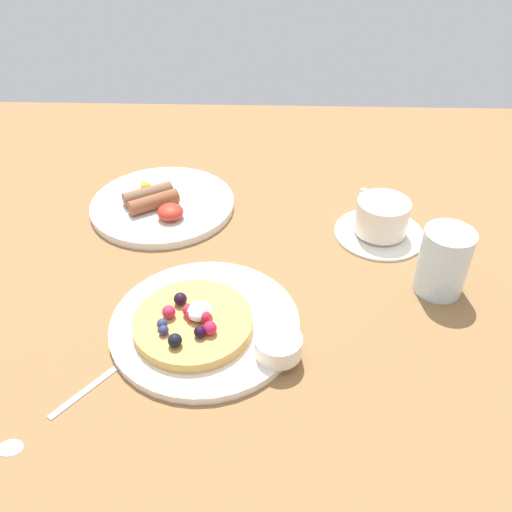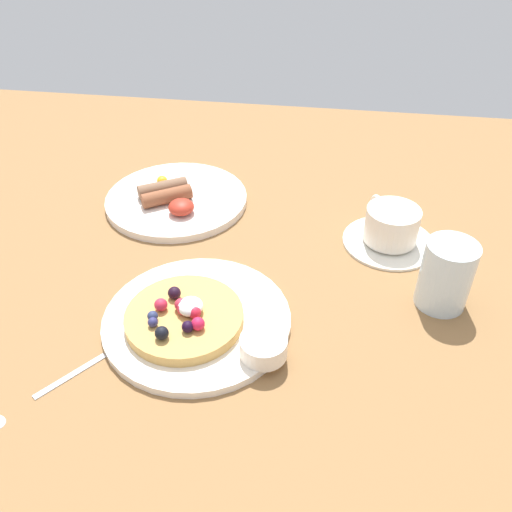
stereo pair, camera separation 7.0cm
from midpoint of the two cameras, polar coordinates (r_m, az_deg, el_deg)
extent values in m
cube|color=olive|center=(0.82, -4.93, -3.08)|extent=(2.02, 1.32, 0.03)
cylinder|color=white|center=(0.73, -8.17, -7.26)|extent=(0.25, 0.25, 0.01)
cylinder|color=tan|center=(0.72, -9.48, -7.15)|extent=(0.16, 0.16, 0.02)
sphere|color=red|center=(0.71, -9.60, -6.24)|extent=(0.02, 0.02, 0.02)
sphere|color=navy|center=(0.70, -12.66, -7.80)|extent=(0.01, 0.01, 0.01)
sphere|color=navy|center=(0.70, -12.76, -7.16)|extent=(0.01, 0.01, 0.01)
sphere|color=#CB2640|center=(0.72, -12.04, -5.92)|extent=(0.02, 0.02, 0.02)
sphere|color=black|center=(0.73, -10.77, -4.60)|extent=(0.02, 0.02, 0.02)
sphere|color=black|center=(0.68, -11.57, -8.88)|extent=(0.02, 0.02, 0.02)
sphere|color=black|center=(0.70, -8.88, -6.31)|extent=(0.02, 0.02, 0.02)
sphere|color=black|center=(0.68, -8.92, -8.07)|extent=(0.02, 0.02, 0.02)
sphere|color=#BF283D|center=(0.71, -9.91, -5.79)|extent=(0.02, 0.02, 0.02)
sphere|color=red|center=(0.70, -8.36, -6.49)|extent=(0.02, 0.02, 0.02)
sphere|color=#CE1C44|center=(0.69, -7.85, -7.69)|extent=(0.02, 0.02, 0.02)
ellipsoid|color=white|center=(0.71, -8.87, -5.91)|extent=(0.03, 0.03, 0.02)
cylinder|color=white|center=(0.67, -0.62, -9.59)|extent=(0.06, 0.06, 0.03)
cylinder|color=brown|center=(0.67, -0.63, -9.29)|extent=(0.05, 0.05, 0.00)
cylinder|color=silver|center=(0.98, -11.88, 5.29)|extent=(0.25, 0.25, 0.01)
cylinder|color=brown|center=(0.95, -12.88, 5.54)|extent=(0.09, 0.07, 0.03)
cylinder|color=brown|center=(0.98, -13.42, 6.34)|extent=(0.09, 0.07, 0.03)
ellipsoid|color=white|center=(1.01, -13.54, 6.84)|extent=(0.07, 0.06, 0.01)
sphere|color=yellow|center=(1.01, -13.59, 7.08)|extent=(0.02, 0.02, 0.02)
ellipsoid|color=#AE2E1E|center=(0.92, -11.23, 4.53)|extent=(0.04, 0.04, 0.02)
cylinder|color=white|center=(0.91, 10.81, 2.39)|extent=(0.15, 0.15, 0.01)
cylinder|color=white|center=(0.89, 11.05, 4.08)|extent=(0.09, 0.09, 0.06)
torus|color=white|center=(0.93, 9.35, 5.91)|extent=(0.02, 0.04, 0.04)
cylinder|color=brown|center=(0.88, 11.19, 5.04)|extent=(0.07, 0.07, 0.00)
cube|color=silver|center=(0.70, -20.62, -13.44)|extent=(0.07, 0.08, 0.00)
ellipsoid|color=silver|center=(0.69, -27.51, -17.63)|extent=(0.03, 0.02, 0.01)
cylinder|color=silver|center=(0.79, 16.90, -0.65)|extent=(0.07, 0.07, 0.10)
camera|label=1|loc=(0.03, -92.56, -1.99)|focal=37.73mm
camera|label=2|loc=(0.03, 87.44, 1.99)|focal=37.73mm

